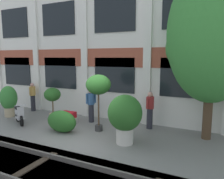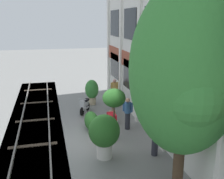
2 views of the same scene
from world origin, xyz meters
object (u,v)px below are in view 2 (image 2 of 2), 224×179
Objects in this scene: resident_watching_tracks at (128,113)px; scooter_near_curb at (85,105)px; potted_plant_tall_urn at (114,99)px; topiary_hedge at (92,121)px; potted_plant_stone_basin at (92,91)px; resident_near_plants at (155,135)px; potted_plant_low_pan at (112,96)px; resident_by_doorway at (114,90)px; potted_plant_glazed_jar at (104,133)px; broadleaf_tree at (185,73)px; potted_plant_square_trough at (112,119)px.

scooter_near_curb is at bearing -115.26° from resident_watching_tracks.
topiary_hedge is (-1.31, -0.83, -1.48)m from potted_plant_tall_urn.
resident_near_plants reaches higher than potted_plant_stone_basin.
resident_by_doorway is at bearing 162.26° from potted_plant_low_pan.
topiary_hedge is (-3.18, -2.06, -0.42)m from resident_near_plants.
potted_plant_tall_urn is (5.38, 0.10, 1.01)m from potted_plant_stone_basin.
potted_plant_tall_urn is 1.94m from potted_plant_glazed_jar.
topiary_hedge is (2.60, -0.07, 0.02)m from scooter_near_curb.
resident_near_plants is (5.78, 1.99, 0.44)m from scooter_near_curb.
potted_plant_glazed_jar is (-2.65, -1.83, -2.83)m from broadleaf_tree.
scooter_near_curb reaches higher than topiary_hedge.
potted_plant_low_pan is (-7.30, -0.33, -2.75)m from broadleaf_tree.
potted_plant_glazed_jar is at bearing -5.76° from potted_plant_stone_basin.
scooter_near_curb is at bearing -149.34° from resident_near_plants.
potted_plant_low_pan reaches higher than scooter_near_curb.
resident_near_plants is at bearing 6.11° from potted_plant_low_pan.
potted_plant_square_trough is at bearing 152.74° from resident_by_doorway.
scooter_near_curb is 0.76× the size of resident_near_plants.
potted_plant_square_trough is 3.70m from potted_plant_glazed_jar.
resident_watching_tracks is at bearing 59.97° from scooter_near_curb.
broadleaf_tree is at bearing 13.77° from potted_plant_tall_urn.
potted_plant_square_trough is 2.55m from potted_plant_tall_urn.
resident_near_plants is (3.75, 0.87, 0.63)m from potted_plant_square_trough.
broadleaf_tree is 3.98× the size of resident_by_doorway.
potted_plant_tall_urn reaches higher than resident_near_plants.
resident_near_plants is (-2.32, 0.20, -3.01)m from broadleaf_tree.
potted_plant_tall_urn is 2.48m from resident_near_plants.
potted_plant_tall_urn is at bearing -135.01° from resident_near_plants.
potted_plant_tall_urn is at bearing -10.20° from resident_watching_tracks.
resident_watching_tracks is at bearing 164.06° from resident_by_doorway.
resident_watching_tracks is (0.92, 0.59, 0.62)m from potted_plant_square_trough.
resident_watching_tracks reaches higher than scooter_near_curb.
topiary_hedge is at bearing -161.36° from broadleaf_tree.
topiary_hedge is at bearing 28.44° from scooter_near_curb.
resident_by_doorway is (-6.73, 2.16, -0.18)m from potted_plant_glazed_jar.
potted_plant_tall_urn is 1.46× the size of resident_by_doorway.
potted_plant_stone_basin is at bearing 71.92° from resident_by_doorway.
scooter_near_curb is at bearing 178.53° from topiary_hedge.
potted_plant_square_trough is (-6.07, -0.67, -3.64)m from broadleaf_tree.
potted_plant_square_trough is 0.51× the size of potted_plant_stone_basin.
broadleaf_tree reaches higher than resident_watching_tracks.
resident_by_doorway is at bearing 177.95° from broadleaf_tree.
potted_plant_glazed_jar is at bearing -27.40° from potted_plant_tall_urn.
resident_near_plants is at bearing 40.37° from resident_watching_tracks.
potted_plant_low_pan is 0.96× the size of resident_by_doorway.
potted_plant_low_pan is 0.96× the size of resident_near_plants.
resident_near_plants reaches higher than resident_watching_tracks.
topiary_hedge is (4.07, -0.73, -0.46)m from potted_plant_stone_basin.
potted_plant_stone_basin is 0.90× the size of potted_plant_glazed_jar.
topiary_hedge is at bearing -147.72° from potted_plant_tall_urn.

